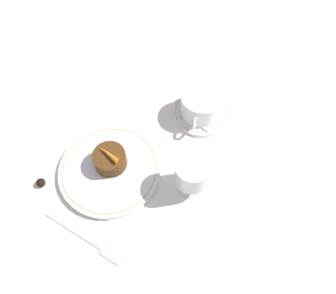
{
  "coord_description": "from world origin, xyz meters",
  "views": [
    {
      "loc": [
        0.28,
        0.17,
        0.69
      ],
      "look_at": [
        -0.08,
        0.06,
        0.04
      ],
      "focal_mm": 35.0,
      "sensor_mm": 36.0,
      "label": 1
    }
  ],
  "objects_px": {
    "coffee_cup": "(201,104)",
    "dessert_cake": "(110,159)",
    "fork": "(91,242)",
    "dinner_plate": "(110,170)",
    "wine_glass": "(192,173)"
  },
  "relations": [
    {
      "from": "dinner_plate",
      "to": "wine_glass",
      "type": "bearing_deg",
      "value": 95.17
    },
    {
      "from": "dinner_plate",
      "to": "coffee_cup",
      "type": "height_order",
      "value": "coffee_cup"
    },
    {
      "from": "dinner_plate",
      "to": "fork",
      "type": "relative_size",
      "value": 1.19
    },
    {
      "from": "dessert_cake",
      "to": "wine_glass",
      "type": "bearing_deg",
      "value": 91.15
    },
    {
      "from": "coffee_cup",
      "to": "fork",
      "type": "bearing_deg",
      "value": -19.41
    },
    {
      "from": "coffee_cup",
      "to": "wine_glass",
      "type": "relative_size",
      "value": 1.19
    },
    {
      "from": "coffee_cup",
      "to": "dessert_cake",
      "type": "xyz_separation_m",
      "value": [
        0.2,
        -0.16,
        -0.01
      ]
    },
    {
      "from": "wine_glass",
      "to": "dinner_plate",
      "type": "bearing_deg",
      "value": -84.83
    },
    {
      "from": "wine_glass",
      "to": "dessert_cake",
      "type": "relative_size",
      "value": 1.43
    },
    {
      "from": "dinner_plate",
      "to": "dessert_cake",
      "type": "bearing_deg",
      "value": -176.25
    },
    {
      "from": "coffee_cup",
      "to": "fork",
      "type": "xyz_separation_m",
      "value": [
        0.38,
        -0.13,
        -0.04
      ]
    },
    {
      "from": "coffee_cup",
      "to": "dessert_cake",
      "type": "distance_m",
      "value": 0.26
    },
    {
      "from": "coffee_cup",
      "to": "dessert_cake",
      "type": "relative_size",
      "value": 1.7
    },
    {
      "from": "dinner_plate",
      "to": "coffee_cup",
      "type": "bearing_deg",
      "value": 143.92
    },
    {
      "from": "wine_glass",
      "to": "dessert_cake",
      "type": "distance_m",
      "value": 0.19
    }
  ]
}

